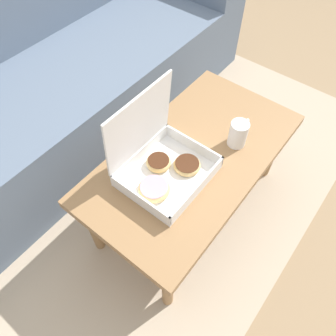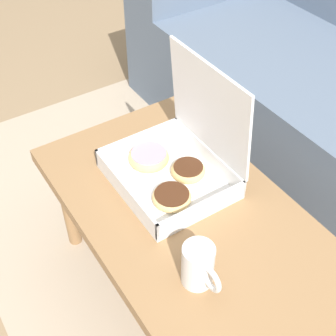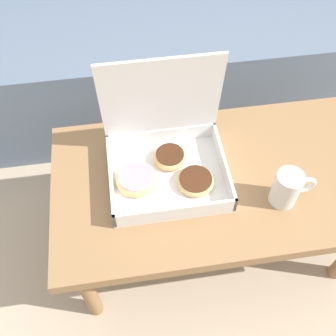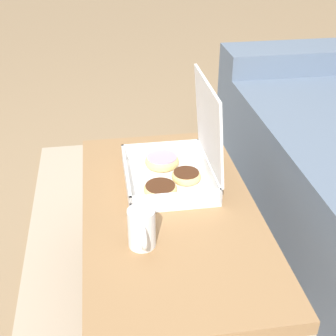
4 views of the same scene
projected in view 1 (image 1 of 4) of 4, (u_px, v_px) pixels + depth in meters
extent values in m
plane|color=#937756|center=(175.00, 198.00, 1.63)|extent=(12.00, 12.00, 0.00)
cube|color=tan|center=(130.00, 167.00, 1.74)|extent=(2.40, 1.78, 0.01)
cube|color=slate|center=(76.00, 109.00, 1.69)|extent=(1.80, 0.60, 0.44)
cube|color=slate|center=(14.00, 44.00, 1.67)|extent=(1.80, 0.20, 0.87)
cube|color=slate|center=(180.00, 11.00, 2.16)|extent=(0.24, 0.80, 0.56)
cube|color=#997047|center=(193.00, 158.00, 1.29)|extent=(0.93, 0.51, 0.04)
cylinder|color=#997047|center=(168.00, 287.00, 1.20)|extent=(0.04, 0.04, 0.37)
cylinder|color=#997047|center=(272.00, 151.00, 1.57)|extent=(0.04, 0.04, 0.37)
cylinder|color=#997047|center=(94.00, 227.00, 1.34)|extent=(0.04, 0.04, 0.37)
cylinder|color=#997047|center=(206.00, 116.00, 1.71)|extent=(0.04, 0.04, 0.37)
cube|color=white|center=(168.00, 175.00, 1.21)|extent=(0.32, 0.27, 0.01)
cube|color=white|center=(197.00, 189.00, 1.14)|extent=(0.32, 0.01, 0.05)
cube|color=white|center=(141.00, 153.00, 1.24)|extent=(0.32, 0.01, 0.05)
cube|color=white|center=(140.00, 200.00, 1.12)|extent=(0.01, 0.27, 0.05)
cube|color=white|center=(193.00, 145.00, 1.26)|extent=(0.01, 0.27, 0.05)
cube|color=white|center=(139.00, 125.00, 1.10)|extent=(0.32, 0.03, 0.27)
torus|color=#E5BC75|center=(154.00, 189.00, 1.15)|extent=(0.11, 0.11, 0.03)
cylinder|color=pink|center=(154.00, 187.00, 1.14)|extent=(0.10, 0.10, 0.02)
torus|color=#E5BC75|center=(187.00, 165.00, 1.22)|extent=(0.10, 0.10, 0.03)
cylinder|color=#472614|center=(187.00, 164.00, 1.21)|extent=(0.09, 0.09, 0.01)
torus|color=#E5BC75|center=(159.00, 162.00, 1.22)|extent=(0.09, 0.09, 0.03)
cylinder|color=#472614|center=(159.00, 161.00, 1.22)|extent=(0.08, 0.08, 0.01)
cylinder|color=white|center=(238.00, 134.00, 1.27)|extent=(0.07, 0.07, 0.11)
torus|color=white|center=(245.00, 126.00, 1.28)|extent=(0.06, 0.01, 0.06)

